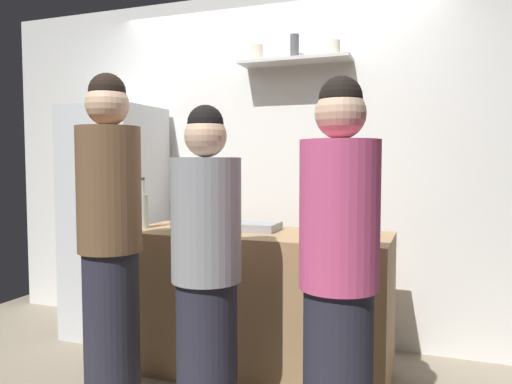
{
  "coord_description": "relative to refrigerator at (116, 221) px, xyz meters",
  "views": [
    {
      "loc": [
        1.15,
        -2.28,
        1.34
      ],
      "look_at": [
        0.12,
        0.54,
        1.15
      ],
      "focal_mm": 34.03,
      "sensor_mm": 36.0,
      "label": 1
    }
  ],
  "objects": [
    {
      "name": "baking_pan",
      "position": [
        1.22,
        -0.25,
        0.05
      ],
      "size": [
        0.34,
        0.24,
        0.05
      ],
      "primitive_type": "cube",
      "color": "gray",
      "rests_on": "counter"
    },
    {
      "name": "utensil_holder",
      "position": [
        1.72,
        -0.21,
        0.09
      ],
      "size": [
        0.09,
        0.09,
        0.22
      ],
      "color": "#B2B2B7",
      "rests_on": "counter"
    },
    {
      "name": "back_wall_assembly",
      "position": [
        1.16,
        0.4,
        0.43
      ],
      "size": [
        4.8,
        0.32,
        2.6
      ],
      "color": "white",
      "rests_on": "ground"
    },
    {
      "name": "person_pink_top",
      "position": [
        1.94,
        -1.1,
        -0.04
      ],
      "size": [
        0.34,
        0.34,
        1.69
      ],
      "rotation": [
        0.0,
        0.0,
        3.59
      ],
      "color": "#262633",
      "rests_on": "ground"
    },
    {
      "name": "refrigerator",
      "position": [
        0.0,
        0.0,
        0.0
      ],
      "size": [
        0.61,
        0.65,
        1.75
      ],
      "color": "silver",
      "rests_on": "ground"
    },
    {
      "name": "counter",
      "position": [
        1.27,
        -0.31,
        -0.43
      ],
      "size": [
        1.65,
        0.62,
        0.9
      ],
      "primitive_type": "cube",
      "color": "#9E7A51",
      "rests_on": "ground"
    },
    {
      "name": "wine_bottle_green_glass",
      "position": [
        0.78,
        -0.44,
        0.12
      ],
      "size": [
        0.07,
        0.07,
        0.27
      ],
      "color": "#19471E",
      "rests_on": "counter"
    },
    {
      "name": "person_brown_jacket",
      "position": [
        0.67,
        -0.96,
        0.03
      ],
      "size": [
        0.34,
        0.34,
        1.8
      ],
      "rotation": [
        0.0,
        0.0,
        0.53
      ],
      "color": "#262633",
      "rests_on": "ground"
    },
    {
      "name": "person_grey_hoodie",
      "position": [
        1.28,
        -1.03,
        -0.09
      ],
      "size": [
        0.34,
        0.34,
        1.6
      ],
      "rotation": [
        0.0,
        0.0,
        3.61
      ],
      "color": "#262633",
      "rests_on": "ground"
    },
    {
      "name": "water_bottle_plastic",
      "position": [
        1.82,
        -0.44,
        0.12
      ],
      "size": [
        0.08,
        0.08,
        0.22
      ],
      "color": "silver",
      "rests_on": "counter"
    },
    {
      "name": "wine_bottle_pale_glass",
      "position": [
        0.51,
        -0.4,
        0.15
      ],
      "size": [
        0.07,
        0.07,
        0.33
      ],
      "color": "#B2BFB2",
      "rests_on": "counter"
    }
  ]
}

